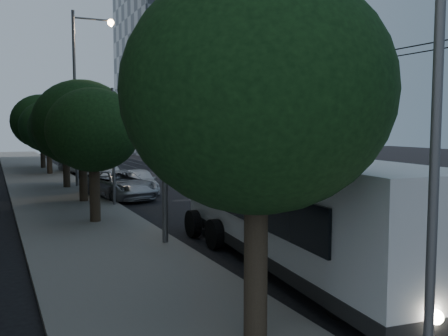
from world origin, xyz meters
TOP-DOWN VIEW (x-y plane):
  - ground at (0.00, 0.00)m, footprint 120.00×120.00m
  - sidewalk at (-7.50, 20.00)m, footprint 5.00×90.00m
  - tram_rails at (2.50, 20.00)m, footprint 4.52×90.00m
  - overhead_wires at (-4.97, 20.00)m, footprint 2.23×90.00m
  - building_distant_right at (18.00, 55.00)m, footprint 22.00×18.00m
  - trolleybus at (-2.90, -2.45)m, footprint 3.78×12.75m
  - pickup_silver at (-4.30, 12.92)m, footprint 3.71×6.05m
  - car_white_a at (-2.70, 14.63)m, footprint 2.13×4.56m
  - car_white_b at (-3.37, 20.19)m, footprint 2.75×4.86m
  - car_white_c at (-3.93, 27.72)m, footprint 1.98×4.44m
  - car_white_d at (-4.25, 29.50)m, footprint 2.93×4.12m
  - tree_0 at (-6.50, -7.08)m, footprint 4.89×4.89m
  - tree_1 at (-7.00, 5.98)m, footprint 3.87×3.87m
  - tree_2 at (-6.50, 11.89)m, footprint 5.09×5.09m
  - tree_3 at (-6.50, 18.38)m, footprint 4.58×4.58m
  - tree_4 at (-6.54, 28.31)m, footprint 4.71×4.71m
  - tree_5 at (-6.50, 34.41)m, footprint 5.57×5.57m
  - streetlamp_near at (-5.12, 1.15)m, footprint 2.38×0.44m
  - streetlamp_far at (-5.37, 18.68)m, footprint 2.73×0.44m

SIDE VIEW (x-z plane):
  - ground at x=0.00m, z-range 0.00..0.00m
  - tram_rails at x=2.50m, z-range 0.00..0.02m
  - sidewalk at x=-7.50m, z-range 0.00..0.15m
  - car_white_d at x=-4.25m, z-range 0.00..1.30m
  - car_white_b at x=-3.37m, z-range 0.00..1.33m
  - car_white_c at x=-3.93m, z-range 0.00..1.42m
  - car_white_a at x=-2.70m, z-range 0.00..1.51m
  - pickup_silver at x=-4.30m, z-range 0.00..1.57m
  - trolleybus at x=-2.90m, z-range -1.07..4.56m
  - overhead_wires at x=-4.97m, z-range 0.47..6.47m
  - tree_3 at x=-6.50m, z-range 0.93..6.94m
  - tree_1 at x=-7.00m, z-range 1.09..6.79m
  - tree_4 at x=-6.54m, z-range 0.94..7.08m
  - tree_2 at x=-6.50m, z-range 0.96..7.49m
  - tree_5 at x=-6.50m, z-range 0.97..7.95m
  - tree_0 at x=-6.50m, z-range 1.27..8.25m
  - streetlamp_near at x=-5.12m, z-range 1.01..10.81m
  - streetlamp_far at x=-5.37m, z-range 1.09..12.57m
  - building_distant_right at x=18.00m, z-range 0.00..24.00m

